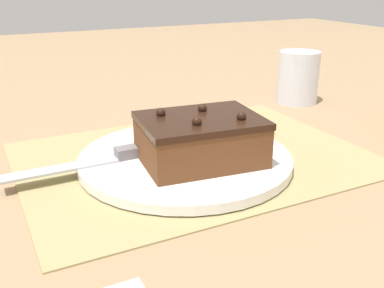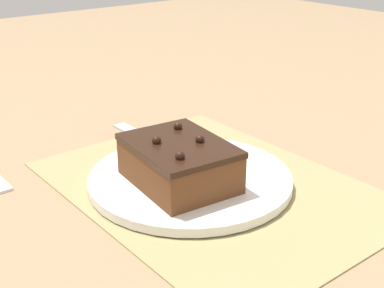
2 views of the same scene
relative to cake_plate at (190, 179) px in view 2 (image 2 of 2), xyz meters
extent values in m
plane|color=#9E7F5B|center=(-0.02, -0.02, -0.01)|extent=(3.00, 3.00, 0.00)
cube|color=tan|center=(-0.02, -0.02, -0.01)|extent=(0.46, 0.34, 0.00)
cylinder|color=white|center=(0.00, 0.00, 0.00)|extent=(0.28, 0.28, 0.01)
cube|color=brown|center=(-0.01, 0.03, 0.03)|extent=(0.15, 0.12, 0.05)
cube|color=black|center=(-0.01, 0.03, 0.06)|extent=(0.16, 0.13, 0.01)
sphere|color=black|center=(-0.05, 0.05, 0.07)|extent=(0.01, 0.01, 0.01)
sphere|color=black|center=(-0.03, 0.00, 0.07)|extent=(0.01, 0.01, 0.01)
sphere|color=black|center=(0.01, 0.05, 0.07)|extent=(0.01, 0.01, 0.01)
sphere|color=black|center=(0.03, 0.00, 0.07)|extent=(0.01, 0.01, 0.01)
cube|color=slate|center=(0.05, -0.03, 0.01)|extent=(0.07, 0.02, 0.01)
cube|color=#B7BABF|center=(0.15, -0.02, 0.01)|extent=(0.14, 0.02, 0.00)
camera|label=1|loc=(0.24, 0.49, 0.23)|focal=42.00mm
camera|label=2|loc=(-0.51, 0.41, 0.33)|focal=50.00mm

